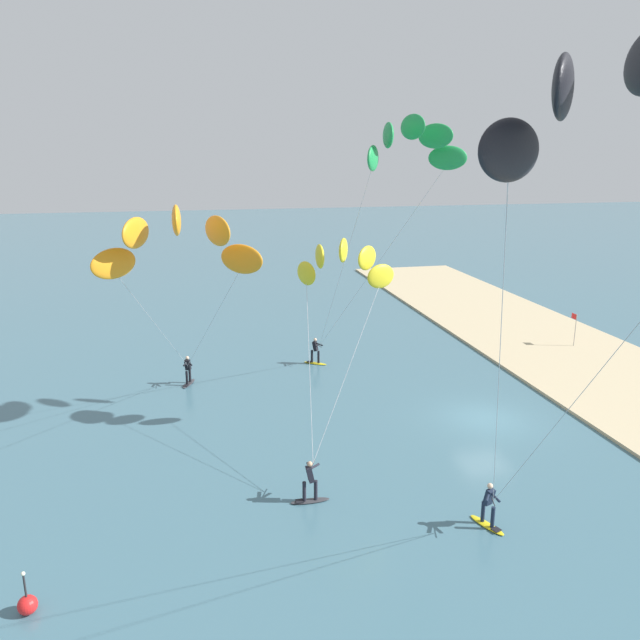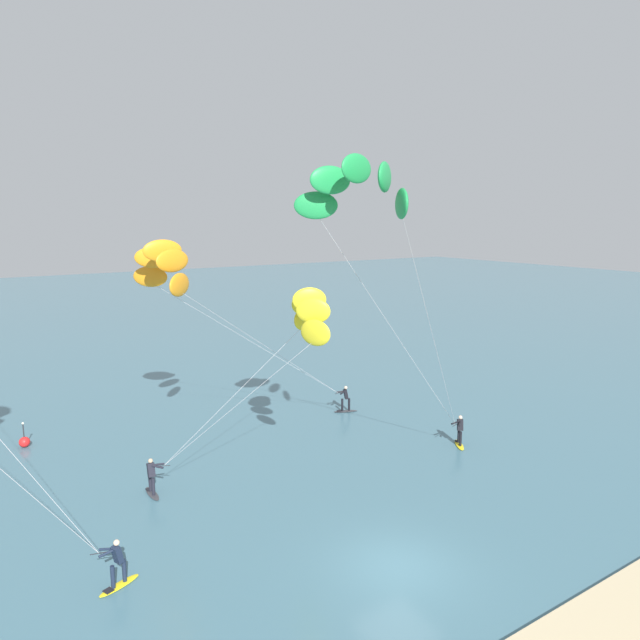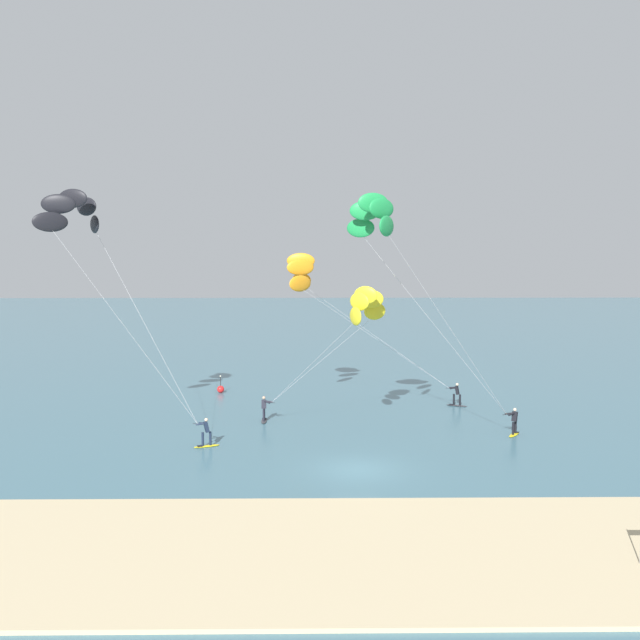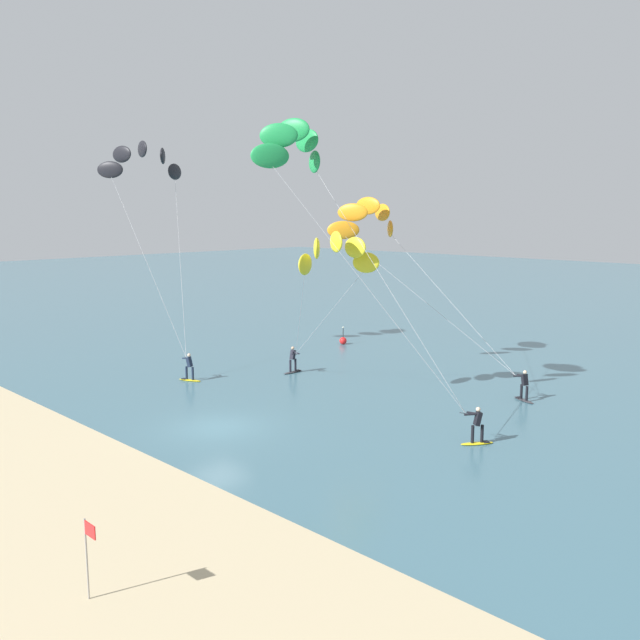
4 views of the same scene
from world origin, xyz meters
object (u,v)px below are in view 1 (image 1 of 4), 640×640
Objects in this scene: marker_buoy at (27,604)px; beach_flag at (575,323)px; kitesurfer_mid_water at (407,155)px; kitesurfer_nearshore at (632,138)px; kitesurfer_far_out at (342,272)px; kitesurfer_downwind at (178,249)px.

beach_flag is at bearing -57.81° from marker_buoy.
kitesurfer_mid_water is 6.54× the size of beach_flag.
kitesurfer_mid_water reaches higher than marker_buoy.
beach_flag is (25.49, -17.46, -11.30)m from kitesurfer_nearshore.
kitesurfer_far_out is at bearing 3.43° from kitesurfer_nearshore.
beach_flag is at bearing -64.38° from kitesurfer_downwind.
kitesurfer_mid_water is at bearing -68.08° from kitesurfer_downwind.
marker_buoy is (-10.92, 14.96, -12.35)m from kitesurfer_mid_water.
kitesurfer_mid_water is 22.26m from marker_buoy.
marker_buoy is at bearing 126.14° from kitesurfer_mid_water.
kitesurfer_nearshore is 6.71× the size of beach_flag.
kitesurfer_downwind is (-4.11, 10.22, -3.31)m from kitesurfer_mid_water.
kitesurfer_mid_water is 1.11× the size of kitesurfer_downwind.
kitesurfer_far_out is at bearing -64.88° from kitesurfer_downwind.
kitesurfer_nearshore is at bearing -148.72° from kitesurfer_downwind.
beach_flag is at bearing -34.41° from kitesurfer_nearshore.
marker_buoy is (6.45, 12.79, -12.70)m from kitesurfer_nearshore.
kitesurfer_far_out is 7.99m from kitesurfer_downwind.
kitesurfer_downwind is at bearing -34.82° from marker_buoy.
beach_flag is at bearing -62.03° from kitesurfer_mid_water.
kitesurfer_far_out is at bearing -49.38° from marker_buoy.
kitesurfer_nearshore is at bearing 145.59° from beach_flag.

